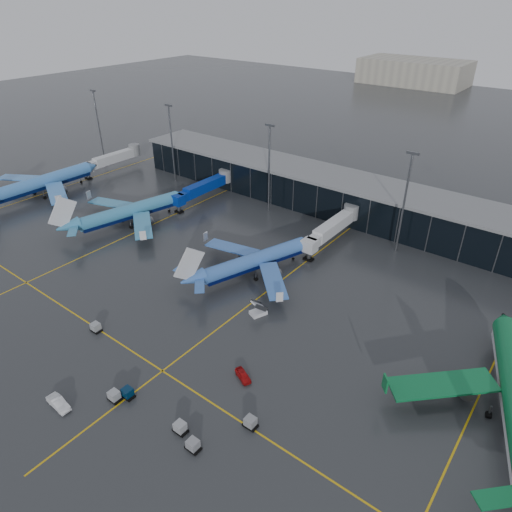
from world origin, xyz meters
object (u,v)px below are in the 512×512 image
Objects in this scene: airliner_klm_near at (256,252)px; mobile_airstair at (258,311)px; baggage_carts at (156,398)px; airliner_arkefly at (130,203)px; airliner_klm_west at (41,174)px; service_van_red at (243,375)px; service_van_white at (58,403)px.

airliner_klm_near is 16.32m from mobile_airstair.
baggage_carts is 10.50× the size of mobile_airstair.
airliner_arkefly reaches higher than airliner_klm_near.
baggage_carts is (10.78, -40.12, -4.92)m from airliner_klm_near.
baggage_carts is at bearing -23.64° from airliner_arkefly.
airliner_klm_near is at bearing 13.15° from airliner_arkefly.
airliner_klm_west reaches higher than airliner_klm_near.
airliner_klm_near reaches higher than service_van_red.
airliner_arkefly reaches higher than service_van_red.
airliner_arkefly is 1.01× the size of baggage_carts.
airliner_klm_near is 9.36× the size of service_van_red.
airliner_klm_west is 99.84m from baggage_carts.
airliner_klm_near is at bearing 1.34° from service_van_white.
mobile_airstair reaches higher than service_van_white.
airliner_arkefly is 10.14× the size of service_van_red.
baggage_carts reaches higher than service_van_red.
service_van_white is at bearing -84.30° from mobile_airstair.
airliner_arkefly reaches higher than baggage_carts.
airliner_klm_west is at bearing -163.77° from mobile_airstair.
airliner_arkefly is 1.08× the size of airliner_klm_near.
airliner_klm_west is at bearing -162.10° from airliner_arkefly.
baggage_carts is 8.22× the size of service_van_white.
mobile_airstair is 0.78× the size of service_van_white.
baggage_carts is at bearing -56.35° from airliner_klm_near.
mobile_airstair is at bearing 91.96° from baggage_carts.
airliner_klm_west is 92.56m from mobile_airstair.
airliner_arkefly is at bearing -160.65° from airliner_klm_near.
service_van_red is at bearing -39.75° from mobile_airstair.
service_van_red is at bearing -38.31° from service_van_white.
baggage_carts is (92.99, -35.82, -6.06)m from airliner_klm_west.
airliner_arkefly reaches higher than mobile_airstair.
mobile_airstair reaches higher than service_van_red.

